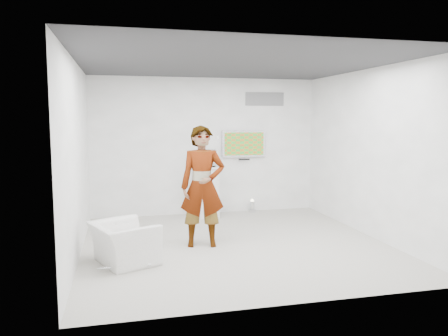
# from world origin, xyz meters

# --- Properties ---
(room) EXTENTS (5.01, 5.01, 3.00)m
(room) POSITION_xyz_m (0.00, 0.00, 1.50)
(room) COLOR #ADA89E
(room) RESTS_ON ground
(tv) EXTENTS (1.00, 0.08, 0.60)m
(tv) POSITION_xyz_m (0.85, 2.45, 1.55)
(tv) COLOR #B8B8BC
(tv) RESTS_ON room
(logo_decal) EXTENTS (0.90, 0.02, 0.30)m
(logo_decal) POSITION_xyz_m (1.35, 2.49, 2.55)
(logo_decal) COLOR slate
(logo_decal) RESTS_ON room
(person) EXTENTS (0.79, 0.58, 2.00)m
(person) POSITION_xyz_m (-0.54, 0.04, 1.00)
(person) COLOR white
(person) RESTS_ON room
(armchair) EXTENTS (1.10, 1.17, 0.60)m
(armchair) POSITION_xyz_m (-1.84, -0.57, 0.30)
(armchair) COLOR white
(armchair) RESTS_ON room
(pedestal) EXTENTS (0.59, 0.59, 1.09)m
(pedestal) POSITION_xyz_m (-0.04, 2.16, 0.55)
(pedestal) COLOR silver
(pedestal) RESTS_ON room
(floor_uplight) EXTENTS (0.19, 0.19, 0.28)m
(floor_uplight) POSITION_xyz_m (1.03, 2.35, 0.14)
(floor_uplight) COLOR silver
(floor_uplight) RESTS_ON room
(vitrine) EXTENTS (0.42, 0.42, 0.35)m
(vitrine) POSITION_xyz_m (-0.04, 2.16, 1.27)
(vitrine) COLOR silver
(vitrine) RESTS_ON pedestal
(console) EXTENTS (0.08, 0.15, 0.20)m
(console) POSITION_xyz_m (-0.04, 2.16, 1.20)
(console) COLOR silver
(console) RESTS_ON pedestal
(wii_remote) EXTENTS (0.09, 0.14, 0.04)m
(wii_remote) POSITION_xyz_m (-0.27, 0.15, 1.80)
(wii_remote) COLOR silver
(wii_remote) RESTS_ON person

